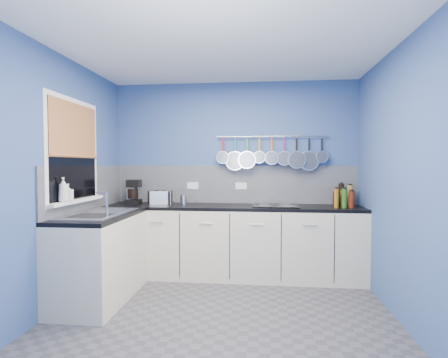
% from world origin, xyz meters
% --- Properties ---
extents(floor, '(3.20, 3.00, 0.02)m').
position_xyz_m(floor, '(0.00, 0.00, -0.01)').
color(floor, '#47474C').
rests_on(floor, ground).
extents(ceiling, '(3.20, 3.00, 0.02)m').
position_xyz_m(ceiling, '(0.00, 0.00, 2.51)').
color(ceiling, white).
rests_on(ceiling, ground).
extents(wall_back, '(3.20, 0.02, 2.50)m').
position_xyz_m(wall_back, '(0.00, 1.51, 1.25)').
color(wall_back, '#36518B').
rests_on(wall_back, ground).
extents(wall_front, '(3.20, 0.02, 2.50)m').
position_xyz_m(wall_front, '(0.00, -1.51, 1.25)').
color(wall_front, '#36518B').
rests_on(wall_front, ground).
extents(wall_left, '(0.02, 3.00, 2.50)m').
position_xyz_m(wall_left, '(-1.61, 0.00, 1.25)').
color(wall_left, '#36518B').
rests_on(wall_left, ground).
extents(wall_right, '(0.02, 3.00, 2.50)m').
position_xyz_m(wall_right, '(1.61, 0.00, 1.25)').
color(wall_right, '#36518B').
rests_on(wall_right, ground).
extents(backsplash_back, '(3.20, 0.02, 0.50)m').
position_xyz_m(backsplash_back, '(0.00, 1.49, 1.15)').
color(backsplash_back, '#9599A3').
rests_on(backsplash_back, wall_back).
extents(backsplash_left, '(0.02, 1.80, 0.50)m').
position_xyz_m(backsplash_left, '(-1.59, 0.60, 1.15)').
color(backsplash_left, '#9599A3').
rests_on(backsplash_left, wall_left).
extents(cabinet_run_back, '(3.20, 0.60, 0.86)m').
position_xyz_m(cabinet_run_back, '(0.00, 1.20, 0.43)').
color(cabinet_run_back, beige).
rests_on(cabinet_run_back, ground).
extents(worktop_back, '(3.20, 0.60, 0.04)m').
position_xyz_m(worktop_back, '(0.00, 1.20, 0.88)').
color(worktop_back, black).
rests_on(worktop_back, cabinet_run_back).
extents(cabinet_run_left, '(0.60, 1.20, 0.86)m').
position_xyz_m(cabinet_run_left, '(-1.30, 0.30, 0.43)').
color(cabinet_run_left, beige).
rests_on(cabinet_run_left, ground).
extents(worktop_left, '(0.60, 1.20, 0.04)m').
position_xyz_m(worktop_left, '(-1.30, 0.30, 0.88)').
color(worktop_left, black).
rests_on(worktop_left, cabinet_run_left).
extents(window_frame, '(0.01, 1.00, 1.10)m').
position_xyz_m(window_frame, '(-1.58, 0.30, 1.55)').
color(window_frame, white).
rests_on(window_frame, wall_left).
extents(window_glass, '(0.01, 0.90, 1.00)m').
position_xyz_m(window_glass, '(-1.57, 0.30, 1.55)').
color(window_glass, black).
rests_on(window_glass, wall_left).
extents(bamboo_blind, '(0.01, 0.90, 0.55)m').
position_xyz_m(bamboo_blind, '(-1.56, 0.30, 1.77)').
color(bamboo_blind, '#A96332').
rests_on(bamboo_blind, wall_left).
extents(window_sill, '(0.10, 0.98, 0.03)m').
position_xyz_m(window_sill, '(-1.55, 0.30, 1.04)').
color(window_sill, white).
rests_on(window_sill, wall_left).
extents(sink_unit, '(0.50, 0.95, 0.01)m').
position_xyz_m(sink_unit, '(-1.30, 0.30, 0.90)').
color(sink_unit, silver).
rests_on(sink_unit, worktop_left).
extents(mixer_tap, '(0.12, 0.08, 0.26)m').
position_xyz_m(mixer_tap, '(-1.14, 0.12, 1.03)').
color(mixer_tap, silver).
rests_on(mixer_tap, worktop_left).
extents(socket_left, '(0.15, 0.01, 0.09)m').
position_xyz_m(socket_left, '(-0.55, 1.48, 1.13)').
color(socket_left, white).
rests_on(socket_left, backsplash_back).
extents(socket_right, '(0.15, 0.01, 0.09)m').
position_xyz_m(socket_right, '(0.10, 1.48, 1.13)').
color(socket_right, white).
rests_on(socket_right, backsplash_back).
extents(pot_rail, '(1.45, 0.02, 0.02)m').
position_xyz_m(pot_rail, '(0.50, 1.45, 1.78)').
color(pot_rail, silver).
rests_on(pot_rail, wall_back).
extents(soap_bottle_a, '(0.11, 0.11, 0.24)m').
position_xyz_m(soap_bottle_a, '(-1.53, 0.02, 1.17)').
color(soap_bottle_a, white).
rests_on(soap_bottle_a, window_sill).
extents(soap_bottle_b, '(0.09, 0.09, 0.17)m').
position_xyz_m(soap_bottle_b, '(-1.53, 0.10, 1.14)').
color(soap_bottle_b, white).
rests_on(soap_bottle_b, window_sill).
extents(paper_towel, '(0.14, 0.14, 0.25)m').
position_xyz_m(paper_towel, '(-1.34, 1.27, 1.03)').
color(paper_towel, white).
rests_on(paper_towel, worktop_back).
extents(coffee_maker, '(0.19, 0.21, 0.31)m').
position_xyz_m(coffee_maker, '(-1.29, 1.25, 1.06)').
color(coffee_maker, black).
rests_on(coffee_maker, worktop_back).
extents(toaster, '(0.30, 0.22, 0.17)m').
position_xyz_m(toaster, '(-0.94, 1.26, 0.99)').
color(toaster, silver).
rests_on(toaster, worktop_back).
extents(canister, '(0.10, 0.10, 0.12)m').
position_xyz_m(canister, '(-0.63, 1.29, 0.96)').
color(canister, silver).
rests_on(canister, worktop_back).
extents(hob, '(0.56, 0.50, 0.01)m').
position_xyz_m(hob, '(0.54, 1.21, 0.91)').
color(hob, black).
rests_on(hob, worktop_back).
extents(pan_0, '(0.17, 0.09, 0.36)m').
position_xyz_m(pan_0, '(-0.13, 1.44, 1.60)').
color(pan_0, silver).
rests_on(pan_0, pot_rail).
extents(pan_1, '(0.25, 0.08, 0.44)m').
position_xyz_m(pan_1, '(0.02, 1.44, 1.56)').
color(pan_1, silver).
rests_on(pan_1, pot_rail).
extents(pan_2, '(0.23, 0.12, 0.42)m').
position_xyz_m(pan_2, '(0.18, 1.44, 1.57)').
color(pan_2, silver).
rests_on(pan_2, pot_rail).
extents(pan_3, '(0.16, 0.08, 0.35)m').
position_xyz_m(pan_3, '(0.34, 1.44, 1.60)').
color(pan_3, silver).
rests_on(pan_3, pot_rail).
extents(pan_4, '(0.18, 0.11, 0.37)m').
position_xyz_m(pan_4, '(0.50, 1.44, 1.59)').
color(pan_4, silver).
rests_on(pan_4, pot_rail).
extents(pan_5, '(0.19, 0.08, 0.38)m').
position_xyz_m(pan_5, '(0.66, 1.44, 1.59)').
color(pan_5, silver).
rests_on(pan_5, pot_rail).
extents(pan_6, '(0.23, 0.11, 0.42)m').
position_xyz_m(pan_6, '(0.82, 1.44, 1.57)').
color(pan_6, silver).
rests_on(pan_6, pot_rail).
extents(pan_7, '(0.25, 0.06, 0.44)m').
position_xyz_m(pan_7, '(0.98, 1.44, 1.56)').
color(pan_7, silver).
rests_on(pan_7, pot_rail).
extents(pan_8, '(0.16, 0.08, 0.35)m').
position_xyz_m(pan_8, '(1.14, 1.44, 1.61)').
color(pan_8, silver).
rests_on(pan_8, pot_rail).
extents(condiment_0, '(0.07, 0.07, 0.26)m').
position_xyz_m(condiment_0, '(1.47, 1.32, 1.03)').
color(condiment_0, olive).
rests_on(condiment_0, worktop_back).
extents(condiment_1, '(0.07, 0.07, 0.27)m').
position_xyz_m(condiment_1, '(1.36, 1.33, 1.03)').
color(condiment_1, black).
rests_on(condiment_1, worktop_back).
extents(condiment_2, '(0.06, 0.06, 0.17)m').
position_xyz_m(condiment_2, '(1.29, 1.32, 0.99)').
color(condiment_2, black).
rests_on(condiment_2, worktop_back).
extents(condiment_3, '(0.05, 0.05, 0.14)m').
position_xyz_m(condiment_3, '(1.45, 1.20, 0.97)').
color(condiment_3, brown).
rests_on(condiment_3, worktop_back).
extents(condiment_4, '(0.06, 0.06, 0.20)m').
position_xyz_m(condiment_4, '(1.36, 1.24, 1.00)').
color(condiment_4, brown).
rests_on(condiment_4, worktop_back).
extents(condiment_5, '(0.06, 0.06, 0.16)m').
position_xyz_m(condiment_5, '(1.28, 1.21, 0.98)').
color(condiment_5, '#3F721E').
rests_on(condiment_5, worktop_back).
extents(condiment_6, '(0.07, 0.07, 0.20)m').
position_xyz_m(condiment_6, '(1.44, 1.12, 1.00)').
color(condiment_6, '#4C190C').
rests_on(condiment_6, worktop_back).
extents(condiment_7, '(0.06, 0.06, 0.22)m').
position_xyz_m(condiment_7, '(1.35, 1.12, 1.01)').
color(condiment_7, '#265919').
rests_on(condiment_7, worktop_back).
extents(condiment_8, '(0.05, 0.05, 0.22)m').
position_xyz_m(condiment_8, '(1.26, 1.10, 1.01)').
color(condiment_8, '#8C5914').
rests_on(condiment_8, worktop_back).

